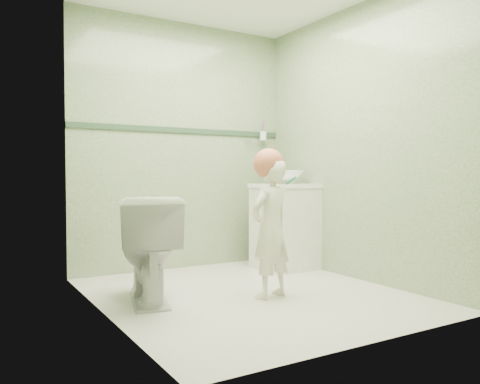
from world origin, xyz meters
TOP-DOWN VIEW (x-y plane):
  - ground at (0.00, 0.00)m, footprint 2.50×2.50m
  - room_shell at (0.00, 0.00)m, footprint 2.50×2.54m
  - trim_stripe at (0.00, 1.24)m, footprint 2.20×0.02m
  - vanity at (0.84, 0.70)m, footprint 0.52×0.50m
  - counter at (0.84, 0.70)m, footprint 0.54×0.52m
  - basin at (0.84, 0.70)m, footprint 0.37×0.37m
  - faucet at (0.84, 0.89)m, footprint 0.03×0.13m
  - cup_holder at (0.89, 1.18)m, footprint 0.26×0.07m
  - toilet at (-0.74, 0.21)m, footprint 0.60×0.83m
  - toddler at (0.09, -0.15)m, footprint 0.43×0.35m
  - hair_cap at (0.09, -0.12)m, footprint 0.23×0.23m
  - teal_toothbrush at (0.19, -0.25)m, footprint 0.10×0.14m

SIDE VIEW (x-z plane):
  - ground at x=0.00m, z-range 0.00..0.00m
  - toilet at x=-0.74m, z-range 0.00..0.77m
  - vanity at x=0.84m, z-range 0.00..0.80m
  - toddler at x=0.09m, z-range 0.00..1.03m
  - counter at x=0.84m, z-range 0.79..0.83m
  - teal_toothbrush at x=0.19m, z-range 0.84..0.92m
  - basin at x=0.84m, z-range 0.83..0.96m
  - faucet at x=0.84m, z-range 0.88..1.06m
  - hair_cap at x=0.09m, z-range 0.88..1.11m
  - room_shell at x=0.00m, z-range 0.00..2.40m
  - cup_holder at x=0.89m, z-range 1.22..1.43m
  - trim_stripe at x=0.00m, z-range 1.33..1.38m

